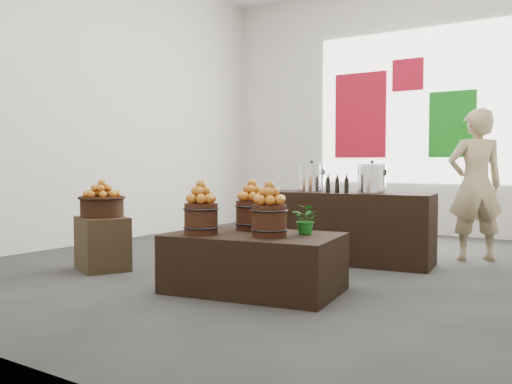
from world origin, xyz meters
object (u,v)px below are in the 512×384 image
Objects in this scene: wicker_basket at (102,207)px; stock_pot_left at (312,178)px; shopper at (475,185)px; stock_pot_center at (372,179)px; counter at (344,227)px; display_table at (254,263)px; crate at (102,243)px.

wicker_basket is 1.49× the size of stock_pot_left.
stock_pot_center is at bearing 11.14° from shopper.
stock_pot_left reaches higher than wicker_basket.
shopper is (1.57, 1.02, -0.07)m from stock_pot_left.
counter is 1.59m from shopper.
stock_pot_left reaches higher than display_table.
stock_pot_center reaches higher than display_table.
counter is at bearing 79.24° from display_table.
stock_pot_left is at bearing -171.73° from stock_pot_center.
counter is 6.47× the size of stock_pot_left.
shopper is at bearing 56.12° from display_table.
display_table is at bearing 2.32° from crate.
stock_pot_center is 0.17× the size of shopper.
crate is at bearing 172.05° from display_table.
shopper reaches higher than crate.
crate is 1.25× the size of wicker_basket.
shopper reaches higher than stock_pot_left.
stock_pot_left reaches higher than counter.
shopper is at bearing 32.92° from stock_pot_left.
shopper is at bearing 42.44° from crate.
stock_pot_center is (0.30, 0.04, 0.54)m from counter.
stock_pot_center reaches higher than wicker_basket.
counter is at bearing 3.97° from shopper.
wicker_basket is 4.16m from shopper.
crate is 0.38m from wicker_basket.
shopper is (1.19, 2.73, 0.62)m from display_table.
crate is 2.97m from stock_pot_center.
stock_pot_left is at bearing 180.00° from counter.
stock_pot_left is at bearing 50.04° from crate.
stock_pot_left is 0.70m from stock_pot_center.
stock_pot_center is (0.70, 0.10, 0.00)m from stock_pot_left.
crate is at bearing -143.94° from counter.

